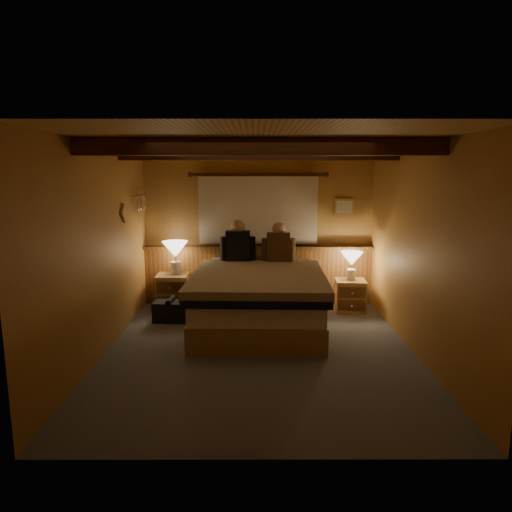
{
  "coord_description": "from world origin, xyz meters",
  "views": [
    {
      "loc": [
        -0.05,
        -5.11,
        2.05
      ],
      "look_at": [
        -0.04,
        0.4,
        1.06
      ],
      "focal_mm": 32.0,
      "sensor_mm": 36.0,
      "label": 1
    }
  ],
  "objects_px": {
    "nightstand_right": "(350,296)",
    "person_right": "(278,245)",
    "lamp_left": "(175,251)",
    "lamp_right": "(352,260)",
    "bed": "(258,298)",
    "duffel_bag": "(171,311)",
    "nightstand_left": "(173,291)",
    "person_left": "(238,244)"
  },
  "relations": [
    {
      "from": "nightstand_right",
      "to": "person_right",
      "type": "height_order",
      "value": "person_right"
    },
    {
      "from": "lamp_left",
      "to": "lamp_right",
      "type": "distance_m",
      "value": 2.69
    },
    {
      "from": "bed",
      "to": "duffel_bag",
      "type": "distance_m",
      "value": 1.28
    },
    {
      "from": "bed",
      "to": "lamp_left",
      "type": "bearing_deg",
      "value": 145.67
    },
    {
      "from": "nightstand_right",
      "to": "lamp_right",
      "type": "relative_size",
      "value": 1.12
    },
    {
      "from": "lamp_left",
      "to": "lamp_right",
      "type": "height_order",
      "value": "lamp_left"
    },
    {
      "from": "lamp_right",
      "to": "nightstand_right",
      "type": "bearing_deg",
      "value": -120.04
    },
    {
      "from": "nightstand_left",
      "to": "lamp_left",
      "type": "xyz_separation_m",
      "value": [
        0.05,
        0.04,
        0.63
      ]
    },
    {
      "from": "nightstand_left",
      "to": "person_right",
      "type": "height_order",
      "value": "person_right"
    },
    {
      "from": "nightstand_left",
      "to": "person_left",
      "type": "distance_m",
      "value": 1.26
    },
    {
      "from": "bed",
      "to": "nightstand_right",
      "type": "bearing_deg",
      "value": 28.58
    },
    {
      "from": "lamp_left",
      "to": "person_left",
      "type": "height_order",
      "value": "person_left"
    },
    {
      "from": "bed",
      "to": "lamp_right",
      "type": "height_order",
      "value": "lamp_right"
    },
    {
      "from": "bed",
      "to": "nightstand_left",
      "type": "height_order",
      "value": "bed"
    },
    {
      "from": "nightstand_right",
      "to": "person_left",
      "type": "distance_m",
      "value": 1.88
    },
    {
      "from": "lamp_left",
      "to": "person_right",
      "type": "height_order",
      "value": "person_right"
    },
    {
      "from": "duffel_bag",
      "to": "lamp_right",
      "type": "bearing_deg",
      "value": 15.01
    },
    {
      "from": "person_left",
      "to": "duffel_bag",
      "type": "distance_m",
      "value": 1.41
    },
    {
      "from": "person_right",
      "to": "duffel_bag",
      "type": "relative_size",
      "value": 1.25
    },
    {
      "from": "nightstand_right",
      "to": "nightstand_left",
      "type": "bearing_deg",
      "value": -179.75
    },
    {
      "from": "lamp_right",
      "to": "duffel_bag",
      "type": "distance_m",
      "value": 2.76
    },
    {
      "from": "nightstand_left",
      "to": "person_left",
      "type": "bearing_deg",
      "value": -3.54
    },
    {
      "from": "bed",
      "to": "person_left",
      "type": "distance_m",
      "value": 1.09
    },
    {
      "from": "person_left",
      "to": "duffel_bag",
      "type": "height_order",
      "value": "person_left"
    },
    {
      "from": "bed",
      "to": "nightstand_left",
      "type": "relative_size",
      "value": 4.32
    },
    {
      "from": "nightstand_left",
      "to": "duffel_bag",
      "type": "xyz_separation_m",
      "value": [
        0.08,
        -0.66,
        -0.12
      ]
    },
    {
      "from": "bed",
      "to": "lamp_right",
      "type": "relative_size",
      "value": 5.28
    },
    {
      "from": "person_right",
      "to": "lamp_left",
      "type": "bearing_deg",
      "value": -179.44
    },
    {
      "from": "lamp_left",
      "to": "bed",
      "type": "bearing_deg",
      "value": -36.13
    },
    {
      "from": "nightstand_right",
      "to": "person_right",
      "type": "relative_size",
      "value": 0.78
    },
    {
      "from": "lamp_left",
      "to": "duffel_bag",
      "type": "relative_size",
      "value": 1.04
    },
    {
      "from": "nightstand_left",
      "to": "duffel_bag",
      "type": "bearing_deg",
      "value": -83.83
    },
    {
      "from": "nightstand_right",
      "to": "bed",
      "type": "bearing_deg",
      "value": -149.1
    },
    {
      "from": "nightstand_left",
      "to": "nightstand_right",
      "type": "distance_m",
      "value": 2.73
    },
    {
      "from": "person_left",
      "to": "duffel_bag",
      "type": "xyz_separation_m",
      "value": [
        -0.93,
        -0.61,
        -0.87
      ]
    },
    {
      "from": "bed",
      "to": "nightstand_right",
      "type": "relative_size",
      "value": 4.73
    },
    {
      "from": "lamp_right",
      "to": "person_right",
      "type": "relative_size",
      "value": 0.7
    },
    {
      "from": "duffel_bag",
      "to": "nightstand_right",
      "type": "bearing_deg",
      "value": 14.89
    },
    {
      "from": "nightstand_right",
      "to": "duffel_bag",
      "type": "bearing_deg",
      "value": -165.73
    },
    {
      "from": "person_left",
      "to": "person_right",
      "type": "xyz_separation_m",
      "value": [
        0.61,
        -0.03,
        -0.01
      ]
    },
    {
      "from": "person_left",
      "to": "nightstand_left",
      "type": "bearing_deg",
      "value": 176.29
    },
    {
      "from": "nightstand_right",
      "to": "person_left",
      "type": "height_order",
      "value": "person_left"
    }
  ]
}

